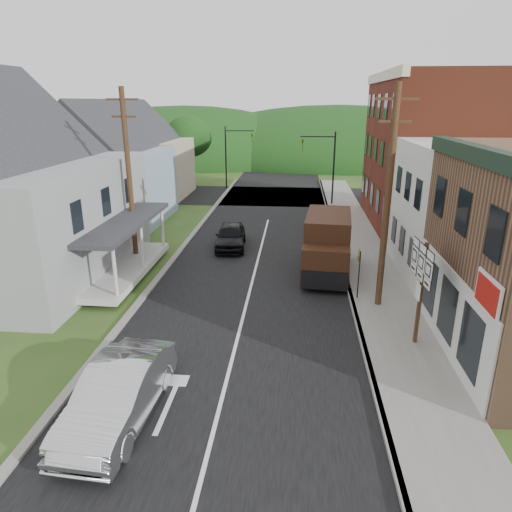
% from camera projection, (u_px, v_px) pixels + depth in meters
% --- Properties ---
extents(ground, '(120.00, 120.00, 0.00)m').
position_uv_depth(ground, '(237.00, 342.00, 16.61)').
color(ground, '#2D4719').
rests_on(ground, ground).
extents(road, '(9.00, 90.00, 0.02)m').
position_uv_depth(road, '(259.00, 255.00, 26.04)').
color(road, black).
rests_on(road, ground).
extents(cross_road, '(60.00, 9.00, 0.02)m').
position_uv_depth(cross_road, '(274.00, 196.00, 42.06)').
color(cross_road, black).
rests_on(cross_road, ground).
extents(sidewalk_right, '(2.80, 55.00, 0.15)m').
position_uv_depth(sidewalk_right, '(369.00, 269.00, 23.63)').
color(sidewalk_right, slate).
rests_on(sidewalk_right, ground).
extents(curb_right, '(0.20, 55.00, 0.15)m').
position_uv_depth(curb_right, '(343.00, 268.00, 23.74)').
color(curb_right, slate).
rests_on(curb_right, ground).
extents(curb_left, '(0.30, 55.00, 0.12)m').
position_uv_depth(curb_left, '(170.00, 263.00, 24.53)').
color(curb_left, slate).
rests_on(curb_left, ground).
extents(storefront_white, '(8.00, 7.00, 6.50)m').
position_uv_depth(storefront_white, '(492.00, 213.00, 21.68)').
color(storefront_white, silver).
rests_on(storefront_white, ground).
extents(storefront_red, '(8.00, 12.00, 10.00)m').
position_uv_depth(storefront_red, '(439.00, 154.00, 30.07)').
color(storefront_red, maroon).
rests_on(storefront_red, ground).
extents(house_gray, '(10.20, 12.24, 8.35)m').
position_uv_depth(house_gray, '(4.00, 191.00, 21.91)').
color(house_gray, '#939598').
rests_on(house_gray, ground).
extents(house_blue, '(7.14, 8.16, 7.28)m').
position_uv_depth(house_blue, '(113.00, 170.00, 32.37)').
color(house_blue, '#8DA6C0').
rests_on(house_blue, ground).
extents(house_cream, '(7.14, 8.16, 7.28)m').
position_uv_depth(house_cream, '(146.00, 155.00, 40.90)').
color(house_cream, '#B7A68E').
rests_on(house_cream, ground).
extents(utility_pole_right, '(1.60, 0.26, 9.00)m').
position_uv_depth(utility_pole_right, '(388.00, 199.00, 17.94)').
color(utility_pole_right, '#472D19').
rests_on(utility_pole_right, ground).
extents(utility_pole_left, '(1.60, 0.26, 9.00)m').
position_uv_depth(utility_pole_left, '(129.00, 177.00, 23.20)').
color(utility_pole_left, '#472D19').
rests_on(utility_pole_left, ground).
extents(traffic_signal_right, '(2.87, 0.20, 6.00)m').
position_uv_depth(traffic_signal_right, '(325.00, 160.00, 37.19)').
color(traffic_signal_right, black).
rests_on(traffic_signal_right, ground).
extents(traffic_signal_left, '(2.87, 0.20, 6.00)m').
position_uv_depth(traffic_signal_left, '(233.00, 150.00, 44.51)').
color(traffic_signal_left, black).
rests_on(traffic_signal_left, ground).
extents(tree_left_c, '(5.80, 5.80, 8.41)m').
position_uv_depth(tree_left_c, '(25.00, 134.00, 35.15)').
color(tree_left_c, '#382616').
rests_on(tree_left_c, ground).
extents(tree_left_d, '(4.80, 4.80, 6.94)m').
position_uv_depth(tree_left_d, '(188.00, 137.00, 45.96)').
color(tree_left_d, '#382616').
rests_on(tree_left_d, ground).
extents(forested_ridge, '(90.00, 30.00, 16.00)m').
position_uv_depth(forested_ridge, '(284.00, 159.00, 68.46)').
color(forested_ridge, black).
rests_on(forested_ridge, ground).
extents(silver_sedan, '(1.98, 4.99, 1.61)m').
position_uv_depth(silver_sedan, '(119.00, 395.00, 12.31)').
color(silver_sedan, silver).
rests_on(silver_sedan, ground).
extents(dark_sedan, '(1.99, 4.30, 1.43)m').
position_uv_depth(dark_sedan, '(231.00, 236.00, 27.07)').
color(dark_sedan, black).
rests_on(dark_sedan, ground).
extents(delivery_van, '(2.64, 5.53, 3.00)m').
position_uv_depth(delivery_van, '(327.00, 245.00, 22.66)').
color(delivery_van, black).
rests_on(delivery_van, ground).
extents(route_sign_cluster, '(0.24, 2.12, 3.72)m').
position_uv_depth(route_sign_cluster, '(421.00, 279.00, 15.55)').
color(route_sign_cluster, '#472D19').
rests_on(route_sign_cluster, sidewalk_right).
extents(warning_sign, '(0.22, 0.60, 2.28)m').
position_uv_depth(warning_sign, '(359.00, 266.00, 19.52)').
color(warning_sign, black).
rests_on(warning_sign, sidewalk_right).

